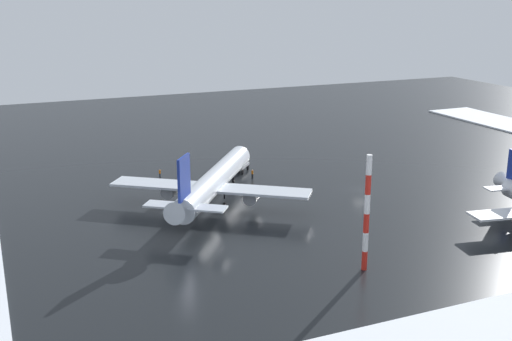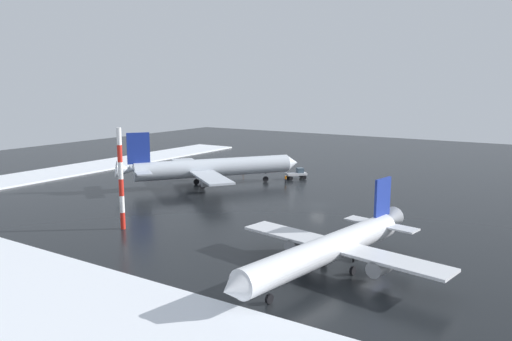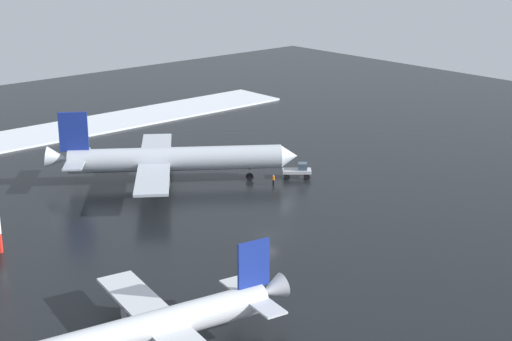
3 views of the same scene
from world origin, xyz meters
name	(u,v)px [view 1 (image 1 of 3)]	position (x,y,z in m)	size (l,w,h in m)	color
ground_plane	(361,190)	(0.00, 0.00, 0.00)	(240.00, 240.00, 0.00)	black
airplane_far_rear	(214,181)	(-26.54, 3.10, 3.90)	(29.51, 34.02, 11.80)	silver
pushback_tug	(241,165)	(-14.86, 20.13, 1.28)	(4.67, 4.92, 2.50)	silver
ground_crew_mid_apron	(160,173)	(-30.78, 21.77, 0.97)	(0.36, 0.36, 1.71)	black
ground_crew_near_tug	(252,173)	(-14.77, 14.57, 0.97)	(0.36, 0.36, 1.71)	black
antenna_mast	(367,213)	(-17.85, -29.07, 7.52)	(0.70, 0.70, 15.05)	red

